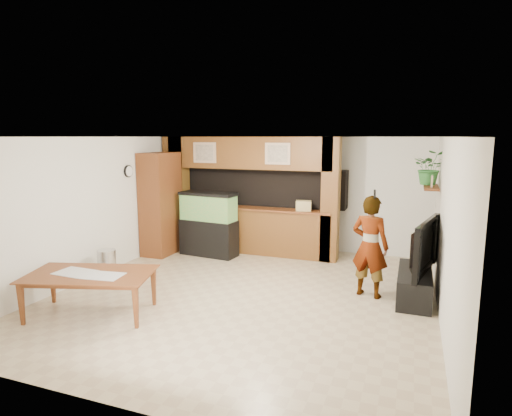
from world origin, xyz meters
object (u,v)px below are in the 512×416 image
at_px(television, 417,245).
at_px(person, 370,246).
at_px(pantry_cabinet, 161,204).
at_px(dining_table, 90,295).
at_px(aquarium, 209,225).

xyz_separation_m(television, person, (-0.71, -0.12, -0.05)).
bearing_deg(pantry_cabinet, dining_table, -74.95).
relative_size(person, dining_table, 0.93).
relative_size(television, dining_table, 0.82).
distance_m(television, dining_table, 5.07).
height_order(television, dining_table, television).
bearing_deg(pantry_cabinet, aquarium, 11.63).
height_order(pantry_cabinet, television, pantry_cabinet).
bearing_deg(person, aquarium, -4.28).
distance_m(aquarium, person, 3.81).
bearing_deg(dining_table, person, 14.02).
relative_size(pantry_cabinet, person, 1.34).
bearing_deg(pantry_cabinet, television, -10.24).
bearing_deg(pantry_cabinet, person, -13.20).
bearing_deg(television, aquarium, 87.29).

